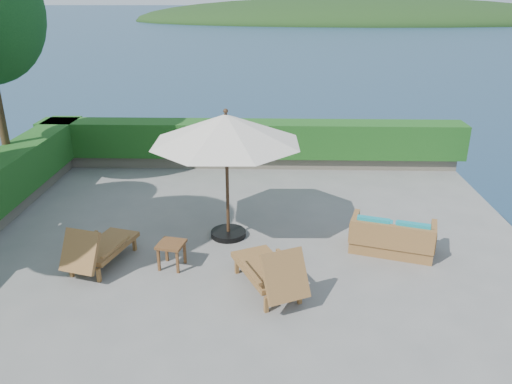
{
  "coord_description": "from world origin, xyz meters",
  "views": [
    {
      "loc": [
        0.57,
        -8.56,
        4.89
      ],
      "look_at": [
        0.3,
        0.8,
        1.1
      ],
      "focal_mm": 35.0,
      "sensor_mm": 36.0,
      "label": 1
    }
  ],
  "objects_px": {
    "patio_umbrella": "(226,130)",
    "lounge_right": "(271,271)",
    "lounge_left": "(98,248)",
    "wicker_loveseat": "(392,238)",
    "side_table": "(171,247)"
  },
  "relations": [
    {
      "from": "patio_umbrella",
      "to": "lounge_right",
      "type": "bearing_deg",
      "value": -66.91
    },
    {
      "from": "lounge_left",
      "to": "wicker_loveseat",
      "type": "relative_size",
      "value": 0.99
    },
    {
      "from": "side_table",
      "to": "lounge_left",
      "type": "bearing_deg",
      "value": -178.41
    },
    {
      "from": "patio_umbrella",
      "to": "lounge_left",
      "type": "xyz_separation_m",
      "value": [
        -2.34,
        -1.35,
        -1.94
      ]
    },
    {
      "from": "wicker_loveseat",
      "to": "lounge_right",
      "type": "bearing_deg",
      "value": -130.79
    },
    {
      "from": "patio_umbrella",
      "to": "side_table",
      "type": "distance_m",
      "value": 2.52
    },
    {
      "from": "wicker_loveseat",
      "to": "side_table",
      "type": "bearing_deg",
      "value": -153.58
    },
    {
      "from": "lounge_right",
      "to": "side_table",
      "type": "xyz_separation_m",
      "value": [
        -1.87,
        0.81,
        -0.01
      ]
    },
    {
      "from": "lounge_left",
      "to": "patio_umbrella",
      "type": "bearing_deg",
      "value": 45.93
    },
    {
      "from": "patio_umbrella",
      "to": "side_table",
      "type": "bearing_deg",
      "value": -126.3
    },
    {
      "from": "wicker_loveseat",
      "to": "patio_umbrella",
      "type": "bearing_deg",
      "value": -173.24
    },
    {
      "from": "lounge_left",
      "to": "side_table",
      "type": "relative_size",
      "value": 3.17
    },
    {
      "from": "lounge_left",
      "to": "side_table",
      "type": "height_order",
      "value": "lounge_left"
    },
    {
      "from": "lounge_right",
      "to": "wicker_loveseat",
      "type": "xyz_separation_m",
      "value": [
        2.42,
        1.52,
        -0.12
      ]
    },
    {
      "from": "patio_umbrella",
      "to": "side_table",
      "type": "height_order",
      "value": "patio_umbrella"
    }
  ]
}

